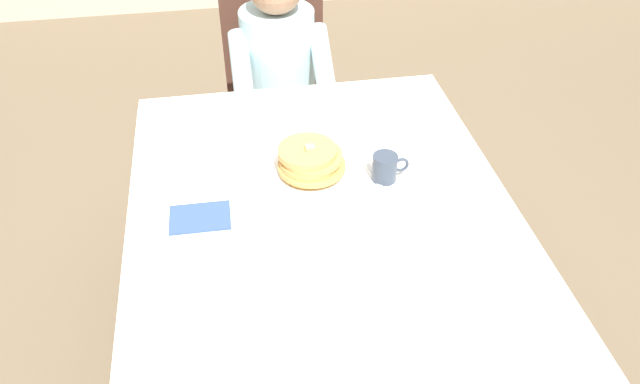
{
  "coord_description": "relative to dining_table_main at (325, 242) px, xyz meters",
  "views": [
    {
      "loc": [
        -0.24,
        -1.29,
        1.91
      ],
      "look_at": [
        -0.01,
        0.06,
        0.79
      ],
      "focal_mm": 35.12,
      "sensor_mm": 36.0,
      "label": 1
    }
  ],
  "objects": [
    {
      "name": "breakfast_stack",
      "position": [
        -0.01,
        0.2,
        0.15
      ],
      "size": [
        0.2,
        0.2,
        0.1
      ],
      "color": "tan",
      "rests_on": "plate_breakfast"
    },
    {
      "name": "syrup_pitcher",
      "position": [
        -0.29,
        0.29,
        0.13
      ],
      "size": [
        0.08,
        0.08,
        0.07
      ],
      "color": "silver",
      "rests_on": "dining_table_main"
    },
    {
      "name": "cup_coffee",
      "position": [
        0.21,
        0.15,
        0.13
      ],
      "size": [
        0.11,
        0.08,
        0.08
      ],
      "color": "#333D4C",
      "rests_on": "dining_table_main"
    },
    {
      "name": "fork_left_of_plate",
      "position": [
        -0.2,
        0.18,
        0.09
      ],
      "size": [
        0.03,
        0.18,
        0.0
      ],
      "primitive_type": "cube",
      "rotation": [
        0.0,
        0.0,
        1.64
      ],
      "color": "silver",
      "rests_on": "dining_table_main"
    },
    {
      "name": "diner_person",
      "position": [
        -0.01,
        1.01,
        0.02
      ],
      "size": [
        0.4,
        0.43,
        1.12
      ],
      "rotation": [
        0.0,
        0.0,
        3.14
      ],
      "color": "silver",
      "rests_on": "ground"
    },
    {
      "name": "knife_right_of_plate",
      "position": [
        0.18,
        0.18,
        0.09
      ],
      "size": [
        0.03,
        0.2,
        0.0
      ],
      "primitive_type": "cube",
      "rotation": [
        0.0,
        0.0,
        1.67
      ],
      "color": "silver",
      "rests_on": "dining_table_main"
    },
    {
      "name": "dining_table_main",
      "position": [
        0.0,
        0.0,
        0.0
      ],
      "size": [
        1.12,
        1.52,
        0.74
      ],
      "color": "white",
      "rests_on": "ground"
    },
    {
      "name": "plate_breakfast",
      "position": [
        -0.01,
        0.2,
        0.1
      ],
      "size": [
        0.28,
        0.28,
        0.02
      ],
      "primitive_type": "cylinder",
      "color": "white",
      "rests_on": "dining_table_main"
    },
    {
      "name": "ground_plane",
      "position": [
        0.0,
        0.0,
        -0.65
      ],
      "size": [
        14.0,
        14.0,
        0.0
      ],
      "primitive_type": "plane",
      "color": "brown"
    },
    {
      "name": "spoon_near_edge",
      "position": [
        -0.06,
        -0.11,
        0.09
      ],
      "size": [
        0.15,
        0.03,
        0.0
      ],
      "primitive_type": "cube",
      "rotation": [
        0.0,
        0.0,
        -0.13
      ],
      "color": "silver",
      "rests_on": "dining_table_main"
    },
    {
      "name": "chair_diner",
      "position": [
        -0.01,
        1.17,
        -0.12
      ],
      "size": [
        0.44,
        0.45,
        0.93
      ],
      "rotation": [
        0.0,
        0.0,
        3.14
      ],
      "color": "#4C2D23",
      "rests_on": "ground"
    },
    {
      "name": "napkin_folded",
      "position": [
        -0.35,
        0.06,
        0.09
      ],
      "size": [
        0.17,
        0.12,
        0.01
      ],
      "primitive_type": "cube",
      "rotation": [
        0.0,
        0.0,
        -0.02
      ],
      "color": "#334C7F",
      "rests_on": "dining_table_main"
    }
  ]
}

